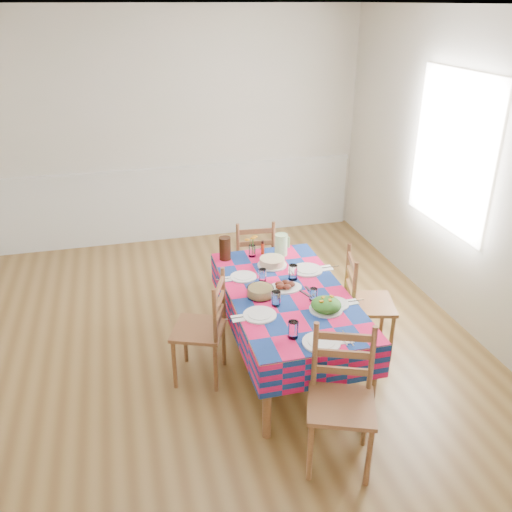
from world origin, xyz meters
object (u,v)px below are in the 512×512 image
at_px(dining_table, 288,300).
at_px(chair_right, 365,304).
at_px(chair_left, 204,329).
at_px(tea_pitcher, 225,248).
at_px(chair_near, 341,401).
at_px(chair_far, 254,261).
at_px(meat_platter, 285,286).
at_px(green_pitcher, 281,245).

xyz_separation_m(dining_table, chair_right, (0.67, 0.01, -0.14)).
relative_size(dining_table, chair_right, 1.85).
height_order(dining_table, chair_left, chair_left).
xyz_separation_m(tea_pitcher, chair_right, (1.03, -0.70, -0.31)).
bearing_deg(tea_pitcher, dining_table, -63.46).
relative_size(dining_table, tea_pitcher, 8.26).
bearing_deg(tea_pitcher, chair_near, -78.24).
bearing_deg(chair_far, chair_left, 63.95).
distance_m(meat_platter, tea_pitcher, 0.74).
bearing_deg(meat_platter, chair_near, -88.77).
height_order(chair_far, chair_left, chair_left).
bearing_deg(green_pitcher, tea_pitcher, 175.95).
distance_m(chair_far, chair_right, 1.26).
bearing_deg(chair_near, green_pitcher, 107.08).
xyz_separation_m(chair_far, chair_left, (-0.67, -1.08, 0.01)).
bearing_deg(meat_platter, chair_far, 89.75).
distance_m(meat_platter, chair_left, 0.72).
xyz_separation_m(dining_table, chair_far, (-0.00, 1.07, -0.16)).
distance_m(dining_table, green_pitcher, 0.71).
height_order(dining_table, chair_right, chair_right).
xyz_separation_m(chair_near, chair_far, (-0.02, 2.14, -0.03)).
relative_size(green_pitcher, tea_pitcher, 0.95).
bearing_deg(tea_pitcher, chair_far, 45.70).
bearing_deg(chair_left, chair_right, 112.91).
bearing_deg(meat_platter, chair_right, -4.30).
relative_size(dining_table, chair_left, 1.91).
relative_size(meat_platter, tea_pitcher, 1.34).
height_order(green_pitcher, chair_far, chair_far).
relative_size(chair_near, chair_far, 1.07).
relative_size(tea_pitcher, chair_far, 0.23).
bearing_deg(dining_table, chair_near, -89.15).
relative_size(tea_pitcher, chair_right, 0.22).
bearing_deg(chair_left, green_pitcher, 151.69).
bearing_deg(chair_left, chair_far, 169.95).
xyz_separation_m(green_pitcher, chair_right, (0.53, -0.66, -0.31)).
height_order(tea_pitcher, chair_far, chair_far).
relative_size(meat_platter, chair_near, 0.29).
bearing_deg(chair_right, tea_pitcher, 70.34).
bearing_deg(tea_pitcher, green_pitcher, -4.05).
bearing_deg(chair_left, tea_pitcher, 177.77).
relative_size(green_pitcher, chair_right, 0.21).
height_order(green_pitcher, tea_pitcher, tea_pitcher).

